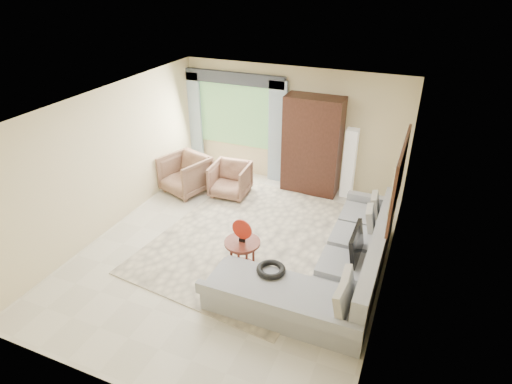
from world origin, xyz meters
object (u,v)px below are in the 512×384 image
at_px(tv_screen, 357,244).
at_px(armchair_left, 185,174).
at_px(coffee_table, 242,256).
at_px(floor_lamp, 349,163).
at_px(armoire, 312,145).
at_px(potted_plant, 189,163).
at_px(armchair_right, 230,180).
at_px(sectional_sofa, 334,269).

relative_size(tv_screen, armchair_left, 0.82).
distance_m(coffee_table, floor_lamp, 3.40).
bearing_deg(armoire, potted_plant, -173.38).
relative_size(tv_screen, armchair_right, 0.93).
bearing_deg(floor_lamp, sectional_sofa, -81.67).
height_order(sectional_sofa, tv_screen, tv_screen).
bearing_deg(tv_screen, coffee_table, -166.34).
distance_m(armchair_left, floor_lamp, 3.50).
xyz_separation_m(sectional_sofa, armoire, (-1.23, 2.90, 0.77)).
xyz_separation_m(armchair_left, armchair_right, (0.97, 0.23, -0.05)).
bearing_deg(sectional_sofa, floor_lamp, 98.33).
bearing_deg(armoire, floor_lamp, 4.29).
relative_size(armchair_left, armchair_right, 1.14).
relative_size(potted_plant, armoire, 0.28).
xyz_separation_m(armchair_right, floor_lamp, (2.31, 0.95, 0.39)).
distance_m(tv_screen, potted_plant, 5.00).
bearing_deg(coffee_table, sectional_sofa, 10.42).
distance_m(potted_plant, floor_lamp, 3.70).
height_order(tv_screen, potted_plant, tv_screen).
height_order(potted_plant, armoire, armoire).
xyz_separation_m(armchair_left, potted_plant, (-0.37, 0.79, -0.12)).
distance_m(tv_screen, armchair_right, 3.56).
height_order(coffee_table, armchair_right, armchair_right).
bearing_deg(armoire, tv_screen, -61.37).
bearing_deg(floor_lamp, armchair_left, -160.21).
bearing_deg(armoire, sectional_sofa, -66.94).
height_order(armchair_left, potted_plant, armchair_left).
bearing_deg(sectional_sofa, tv_screen, 29.35).
bearing_deg(armchair_left, armoire, 42.42).
distance_m(sectional_sofa, potted_plant, 4.83).
distance_m(sectional_sofa, armchair_left, 4.12).
height_order(tv_screen, armchair_right, tv_screen).
relative_size(coffee_table, armoire, 0.27).
xyz_separation_m(coffee_table, armchair_left, (-2.28, 2.04, 0.11)).
xyz_separation_m(armchair_left, armoire, (2.48, 1.12, 0.64)).
bearing_deg(armchair_right, armoire, 26.48).
height_order(coffee_table, floor_lamp, floor_lamp).
relative_size(armchair_left, potted_plant, 1.56).
height_order(tv_screen, armchair_left, tv_screen).
bearing_deg(coffee_table, armchair_left, 138.11).
bearing_deg(armchair_right, sectional_sofa, -40.18).
distance_m(coffee_table, potted_plant, 3.88).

